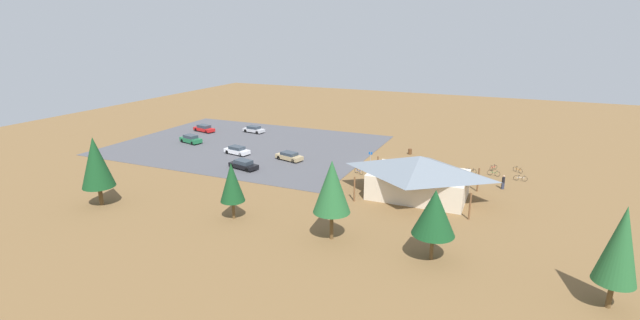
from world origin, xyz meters
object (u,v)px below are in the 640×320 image
Objects in this scene: bicycle_red_trailside at (493,168)px; visitor_crossing_yard at (438,167)px; car_silver_far_end at (254,129)px; bicycle_green_back_row at (494,173)px; trash_bin at (410,152)px; bicycle_black_yard_right at (470,171)px; pine_mideast at (332,187)px; pine_far_west at (96,162)px; bicycle_teal_front_row at (381,172)px; car_white_inner_stall at (237,150)px; car_green_near_entry at (191,139)px; car_tan_mid_lot at (289,156)px; pine_midwest at (434,212)px; bicycle_white_yard_left at (520,178)px; pine_east at (620,245)px; pine_far_east at (232,182)px; bike_pavilion at (419,174)px; car_black_aisle_side at (244,164)px; bicycle_orange_mid_cluster at (518,170)px; bicycle_blue_lone_west at (359,171)px; visitor_near_lot at (503,182)px; lot_sign at (370,156)px; car_red_back_corner at (204,128)px.

visitor_crossing_yard reaches higher than bicycle_red_trailside.
bicycle_green_back_row is at bearing 168.12° from car_silver_far_end.
bicycle_black_yard_right is (-10.12, 6.55, -0.08)m from trash_bin.
pine_mideast is 30.60m from bicycle_green_back_row.
bicycle_teal_front_row is (-26.72, -23.87, -4.79)m from pine_far_west.
car_white_inner_stall is 0.98× the size of car_green_near_entry.
car_tan_mid_lot is (26.48, 4.66, 0.34)m from bicycle_black_yard_right.
car_green_near_entry is (5.86, 11.71, 0.07)m from car_silver_far_end.
bicycle_red_trailside is (-3.41, -30.15, -4.15)m from pine_midwest.
car_white_inner_stall is at bearing 5.95° from bicycle_white_yard_left.
bicycle_red_trailside is at bearing -148.20° from bicycle_teal_front_row.
pine_east is 4.51× the size of bicycle_teal_front_row.
car_white_inner_stall reaches higher than bicycle_white_yard_left.
pine_far_east is 41.64m from car_silver_far_end.
bike_pavilion is 43.92m from car_green_near_entry.
bike_pavilion is 2.88× the size of car_green_near_entry.
bicycle_black_yard_right is at bearing -171.99° from car_white_inner_stall.
car_black_aisle_side is at bearing 16.06° from bicycle_white_yard_left.
car_tan_mid_lot is at bearing 13.65° from bicycle_orange_mid_cluster.
pine_far_east is at bearing 70.73° from trash_bin.
car_green_near_entry reaches higher than car_tan_mid_lot.
bicycle_orange_mid_cluster is 54.10m from car_green_near_entry.
bicycle_blue_lone_west is at bearing -29.55° from bike_pavilion.
pine_midwest is 1.44× the size of car_white_inner_stall.
visitor_near_lot is at bearing -123.87° from pine_mideast.
pine_midwest is at bearing 117.02° from bicycle_teal_front_row.
lot_sign is 1.22× the size of visitor_crossing_yard.
bicycle_blue_lone_west is at bearing 23.86° from visitor_crossing_yard.
pine_mideast reaches higher than visitor_near_lot.
car_silver_far_end is 0.94× the size of car_black_aisle_side.
bicycle_green_back_row is at bearing 173.61° from car_red_back_corner.
trash_bin is 0.50× the size of visitor_crossing_yard.
pine_far_west is 36.14m from bicycle_teal_front_row.
car_green_near_entry is (33.28, -4.53, 0.40)m from bicycle_blue_lone_west.
pine_mideast is 27.99m from car_tan_mid_lot.
pine_far_east reaches higher than bike_pavilion.
car_red_back_corner is (64.03, -35.32, -4.35)m from pine_east.
bicycle_orange_mid_cluster is 0.72× the size of visitor_crossing_yard.
bicycle_green_back_row is 18.77m from bicycle_blue_lone_west.
pine_far_west is 1.70× the size of car_black_aisle_side.
car_silver_far_end is at bearing -61.64° from car_black_aisle_side.
bicycle_black_yard_right is 0.95× the size of bicycle_teal_front_row.
bicycle_teal_front_row is (1.18, -21.14, -5.02)m from pine_mideast.
bicycle_black_yard_right is 0.34× the size of car_red_back_corner.
bike_pavilion is at bearing 53.93° from bicycle_orange_mid_cluster.
visitor_crossing_yard is (-43.55, -0.02, 0.17)m from car_green_near_entry.
pine_east reaches higher than bicycle_red_trailside.
pine_far_west is 33.40m from bicycle_blue_lone_west.
trash_bin is 0.52× the size of bicycle_green_back_row.
bicycle_blue_lone_west is at bearing 170.90° from car_tan_mid_lot.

